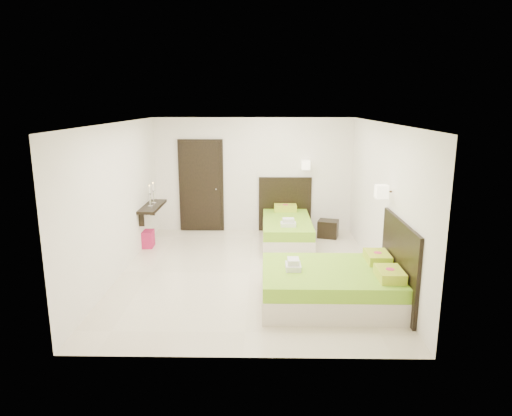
{
  "coord_description": "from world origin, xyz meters",
  "views": [
    {
      "loc": [
        0.24,
        -7.57,
        2.93
      ],
      "look_at": [
        0.1,
        0.3,
        1.1
      ],
      "focal_mm": 32.0,
      "sensor_mm": 36.0,
      "label": 1
    }
  ],
  "objects_px": {
    "bed_double": "(336,284)",
    "ottoman": "(145,239)",
    "bed_single": "(287,228)",
    "nightstand": "(328,229)"
  },
  "relations": [
    {
      "from": "bed_double",
      "to": "bed_single",
      "type": "bearing_deg",
      "value": 100.9
    },
    {
      "from": "nightstand",
      "to": "ottoman",
      "type": "height_order",
      "value": "nightstand"
    },
    {
      "from": "nightstand",
      "to": "bed_double",
      "type": "bearing_deg",
      "value": -79.5
    },
    {
      "from": "bed_double",
      "to": "nightstand",
      "type": "relative_size",
      "value": 4.74
    },
    {
      "from": "nightstand",
      "to": "ottoman",
      "type": "distance_m",
      "value": 3.97
    },
    {
      "from": "ottoman",
      "to": "bed_single",
      "type": "bearing_deg",
      "value": 7.64
    },
    {
      "from": "bed_single",
      "to": "bed_double",
      "type": "height_order",
      "value": "bed_double"
    },
    {
      "from": "bed_single",
      "to": "ottoman",
      "type": "height_order",
      "value": "bed_single"
    },
    {
      "from": "bed_double",
      "to": "nightstand",
      "type": "bearing_deg",
      "value": 84.1
    },
    {
      "from": "bed_double",
      "to": "ottoman",
      "type": "xyz_separation_m",
      "value": [
        -3.54,
        2.64,
        -0.13
      ]
    }
  ]
}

